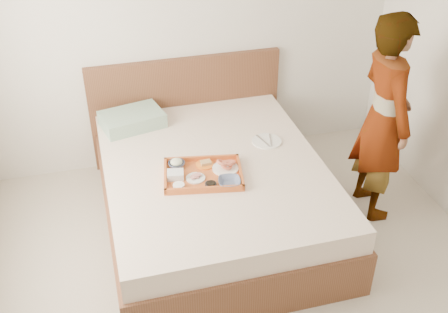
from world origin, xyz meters
TOP-DOWN VIEW (x-y plane):
  - wall_back at (0.00, 2.00)m, footprint 3.50×0.01m
  - bed at (-0.05, 1.00)m, footprint 1.65×2.00m
  - headboard at (-0.05, 1.97)m, footprint 1.65×0.06m
  - pillow at (-0.54, 1.71)m, footprint 0.54×0.42m
  - tray at (-0.16, 0.87)m, footprint 0.60×0.48m
  - prawn_plate at (0.01, 0.90)m, footprint 0.22×0.22m
  - navy_bowl_big at (-0.01, 0.72)m, footprint 0.18×0.18m
  - sauce_dish at (-0.14, 0.72)m, footprint 0.09×0.09m
  - meat_plate at (-0.22, 0.84)m, footprint 0.15×0.15m
  - bread_plate at (-0.12, 0.98)m, footprint 0.15×0.15m
  - salad_bowl at (-0.31, 1.02)m, footprint 0.14×0.14m
  - plastic_tub at (-0.35, 0.88)m, footprint 0.13×0.11m
  - cheese_round at (-0.35, 0.77)m, footprint 0.09×0.09m
  - dinner_plate at (0.42, 1.19)m, footprint 0.24×0.24m
  - person at (1.19, 0.87)m, footprint 0.40×0.59m

SIDE VIEW (x-z plane):
  - bed at x=-0.05m, z-range 0.00..0.53m
  - headboard at x=-0.05m, z-range 0.00..0.95m
  - dinner_plate at x=0.42m, z-range 0.53..0.54m
  - meat_plate at x=-0.22m, z-range 0.54..0.55m
  - bread_plate at x=-0.12m, z-range 0.54..0.55m
  - prawn_plate at x=0.01m, z-range 0.54..0.56m
  - tray at x=-0.16m, z-range 0.53..0.58m
  - cheese_round at x=-0.35m, z-range 0.54..0.57m
  - sauce_dish at x=-0.14m, z-range 0.54..0.57m
  - salad_bowl at x=-0.31m, z-range 0.54..0.58m
  - navy_bowl_big at x=-0.01m, z-range 0.54..0.58m
  - plastic_tub at x=-0.35m, z-range 0.54..0.59m
  - pillow at x=-0.54m, z-range 0.53..0.64m
  - person at x=1.19m, z-range 0.00..1.59m
  - wall_back at x=0.00m, z-range 0.00..2.60m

